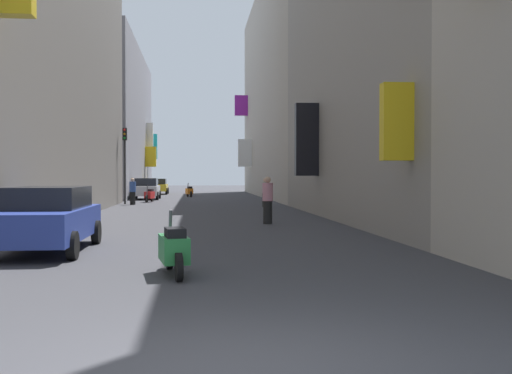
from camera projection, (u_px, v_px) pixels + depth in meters
The scene contains 14 objects.
ground_plane at pixel (201, 205), 35.17m from camera, with size 140.00×140.00×0.00m, color #38383D.
building_left_mid_b at pixel (106, 123), 52.27m from camera, with size 7.01×23.79×12.53m.
building_right_mid_a at pixel (401, 20), 24.33m from camera, with size 7.00×21.25×16.10m.
building_right_mid_b at pixel (295, 91), 50.27m from camera, with size 7.33×30.90×17.56m.
parked_car_yellow at pixel (158, 186), 56.20m from camera, with size 1.95×4.04×1.44m.
parked_car_blue at pixel (47, 217), 13.91m from camera, with size 1.92×4.49×1.49m.
parked_car_silver at pixel (146, 188), 44.16m from camera, with size 1.92×4.21×1.54m.
scooter_red at pixel (150, 195), 39.60m from camera, with size 0.64×1.90×1.13m.
scooter_orange at pixel (189, 191), 49.02m from camera, with size 0.66×1.94×1.13m.
scooter_green at pixel (174, 249), 10.57m from camera, with size 0.60×1.84×1.13m.
pedestrian_crossing at pixel (265, 193), 33.38m from camera, with size 0.41×0.41×1.60m.
pedestrian_near_left at pixel (268, 200), 21.78m from camera, with size 0.44×0.44×1.71m.
pedestrian_near_right at pixel (133, 192), 35.85m from camera, with size 0.52×0.52×1.59m.
traffic_light_near_corner at pixel (125, 153), 36.82m from camera, with size 0.26×0.34×4.65m.
Camera 1 is at (-0.28, -5.29, 1.75)m, focal length 42.36 mm.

